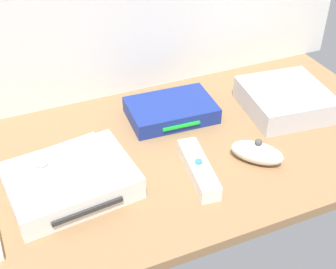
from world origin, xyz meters
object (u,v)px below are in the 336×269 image
at_px(game_console, 71,181).
at_px(mini_computer, 285,99).
at_px(remote_classic_pad, 65,162).
at_px(remote_nunchuk, 257,153).
at_px(network_router, 171,110).
at_px(remote_wand, 198,169).

distance_m(game_console, mini_computer, 0.49).
distance_m(mini_computer, remote_classic_pad, 0.49).
xyz_separation_m(game_console, remote_classic_pad, (-0.00, 0.02, 0.03)).
distance_m(remote_nunchuk, remote_classic_pad, 0.35).
relative_size(game_console, remote_nunchuk, 2.18).
bearing_deg(remote_nunchuk, game_console, 127.16).
bearing_deg(remote_nunchuk, network_router, 70.89).
bearing_deg(network_router, remote_classic_pad, -150.25).
relative_size(mini_computer, remote_nunchuk, 1.82).
bearing_deg(remote_wand, game_console, 174.76).
bearing_deg(game_console, remote_wand, -18.67).
xyz_separation_m(network_router, remote_wand, (-0.03, -0.19, -0.00)).
relative_size(game_console, remote_wand, 1.48).
bearing_deg(game_console, network_router, 23.97).
bearing_deg(mini_computer, remote_wand, -155.70).
height_order(remote_wand, remote_classic_pad, remote_classic_pad).
distance_m(game_console, remote_nunchuk, 0.34).
height_order(network_router, remote_wand, same).
xyz_separation_m(remote_wand, remote_classic_pad, (-0.22, 0.07, 0.04)).
xyz_separation_m(remote_nunchuk, remote_classic_pad, (-0.34, 0.07, 0.03)).
xyz_separation_m(mini_computer, remote_wand, (-0.27, -0.12, -0.01)).
distance_m(network_router, remote_wand, 0.19).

